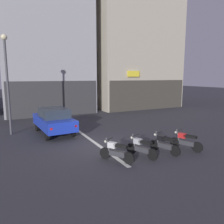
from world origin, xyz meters
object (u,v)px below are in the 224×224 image
Objects in this scene: car_blue_crossing_near at (54,120)px; motorcycle_black_row_centre at (164,144)px; motorcycle_white_row_leftmost at (116,151)px; motorcycle_silver_row_left_mid at (141,147)px; motorcycle_red_row_right_mid at (186,141)px; street_lamp at (7,74)px.

motorcycle_black_row_centre is at bearing -56.87° from car_blue_crossing_near.
motorcycle_silver_row_left_mid is (1.26, -0.03, 0.00)m from motorcycle_white_row_leftmost.
car_blue_crossing_near is 2.92× the size of motorcycle_white_row_leftmost.
motorcycle_red_row_right_mid is (2.51, -0.17, 0.00)m from motorcycle_silver_row_left_mid.
car_blue_crossing_near is 2.60× the size of motorcycle_black_row_centre.
car_blue_crossing_near is 2.66× the size of motorcycle_silver_row_left_mid.
street_lamp reaches higher than car_blue_crossing_near.
car_blue_crossing_near is 6.05m from motorcycle_white_row_leftmost.
motorcycle_white_row_leftmost is at bearing 176.96° from motorcycle_red_row_right_mid.
motorcycle_silver_row_left_mid is at bearing -1.55° from motorcycle_white_row_leftmost.
street_lamp is (-2.47, 0.96, 2.86)m from car_blue_crossing_near.
motorcycle_white_row_leftmost is 0.92× the size of motorcycle_red_row_right_mid.
motorcycle_white_row_leftmost is at bearing 177.75° from motorcycle_black_row_centre.
car_blue_crossing_near is 0.70× the size of street_lamp.
motorcycle_white_row_leftmost and motorcycle_red_row_right_mid have the same top height.
motorcycle_silver_row_left_mid is at bearing -53.33° from street_lamp.
motorcycle_red_row_right_mid is (3.77, -0.20, 0.00)m from motorcycle_white_row_leftmost.
motorcycle_white_row_leftmost is at bearing -60.56° from street_lamp.
motorcycle_red_row_right_mid is at bearing -3.04° from motorcycle_white_row_leftmost.
street_lamp is 3.74× the size of motorcycle_black_row_centre.
street_lamp reaches higher than motorcycle_red_row_right_mid.
street_lamp is 10.89m from motorcycle_red_row_right_mid.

